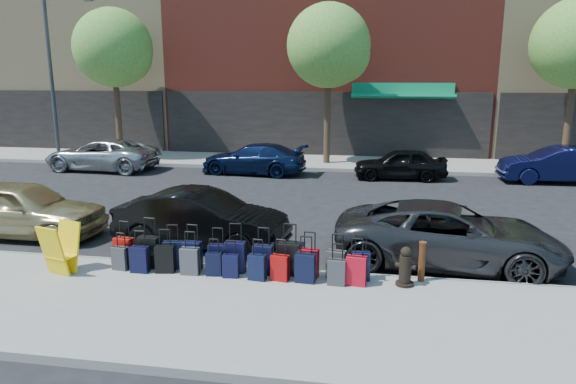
% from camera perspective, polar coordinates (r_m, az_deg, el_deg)
% --- Properties ---
extents(ground, '(120.00, 120.00, 0.00)m').
position_cam_1_polar(ground, '(15.43, -0.89, -2.90)').
color(ground, black).
rests_on(ground, ground).
extents(sidewalk_near, '(60.00, 4.00, 0.15)m').
position_cam_1_polar(sidewalk_near, '(9.47, -8.22, -12.90)').
color(sidewalk_near, gray).
rests_on(sidewalk_near, ground).
extents(sidewalk_far, '(60.00, 4.00, 0.15)m').
position_cam_1_polar(sidewalk_far, '(25.09, 3.26, 3.33)').
color(sidewalk_far, gray).
rests_on(sidewalk_far, ground).
extents(curb_near, '(60.00, 0.08, 0.15)m').
position_cam_1_polar(curb_near, '(11.25, -5.08, -8.57)').
color(curb_near, gray).
rests_on(curb_near, ground).
extents(curb_far, '(60.00, 0.08, 0.15)m').
position_cam_1_polar(curb_far, '(23.11, 2.71, 2.53)').
color(curb_far, gray).
rests_on(curb_far, ground).
extents(building_left, '(15.00, 12.12, 16.00)m').
position_cam_1_polar(building_left, '(37.78, -21.21, 17.70)').
color(building_left, tan).
rests_on(building_left, ground).
extents(tree_left, '(3.80, 3.80, 7.27)m').
position_cam_1_polar(tree_left, '(27.22, -18.56, 14.72)').
color(tree_left, black).
rests_on(tree_left, sidewalk_far).
extents(tree_center, '(3.80, 3.80, 7.27)m').
position_cam_1_polar(tree_center, '(24.23, 4.86, 15.64)').
color(tree_center, black).
rests_on(tree_center, sidewalk_far).
extents(streetlight, '(2.59, 0.18, 8.00)m').
position_cam_1_polar(streetlight, '(28.08, -24.56, 12.63)').
color(streetlight, '#333338').
rests_on(streetlight, sidewalk_far).
extents(suitcase_front_0, '(0.43, 0.28, 0.97)m').
position_cam_1_polar(suitcase_front_0, '(11.72, -17.74, -6.28)').
color(suitcase_front_0, '#AD0F0B').
rests_on(suitcase_front_0, sidewalk_near).
extents(suitcase_front_1, '(0.47, 0.29, 1.08)m').
position_cam_1_polar(suitcase_front_1, '(11.42, -15.13, -6.44)').
color(suitcase_front_1, black).
rests_on(suitcase_front_1, sidewalk_near).
extents(suitcase_front_2, '(0.42, 0.28, 0.95)m').
position_cam_1_polar(suitcase_front_2, '(11.26, -12.66, -6.81)').
color(suitcase_front_2, black).
rests_on(suitcase_front_2, sidewalk_near).
extents(suitcase_front_3, '(0.41, 0.25, 0.97)m').
position_cam_1_polar(suitcase_front_3, '(11.12, -10.61, -6.92)').
color(suitcase_front_3, black).
rests_on(suitcase_front_3, sidewalk_near).
extents(suitcase_front_4, '(0.40, 0.24, 0.93)m').
position_cam_1_polar(suitcase_front_4, '(10.93, -7.81, -7.24)').
color(suitcase_front_4, black).
rests_on(suitcase_front_4, sidewalk_near).
extents(suitcase_front_5, '(0.44, 0.26, 1.04)m').
position_cam_1_polar(suitcase_front_5, '(10.84, -5.88, -7.16)').
color(suitcase_front_5, black).
rests_on(suitcase_front_5, sidewalk_near).
extents(suitcase_front_6, '(0.42, 0.25, 0.98)m').
position_cam_1_polar(suitcase_front_6, '(10.69, -2.79, -7.50)').
color(suitcase_front_6, black).
rests_on(suitcase_front_6, sidewalk_near).
extents(suitcase_front_7, '(0.45, 0.25, 1.07)m').
position_cam_1_polar(suitcase_front_7, '(10.63, 0.14, -7.43)').
color(suitcase_front_7, black).
rests_on(suitcase_front_7, sidewalk_near).
extents(suitcase_front_8, '(0.41, 0.26, 0.94)m').
position_cam_1_polar(suitcase_front_8, '(10.54, 2.32, -7.87)').
color(suitcase_front_8, maroon).
rests_on(suitcase_front_8, sidewalk_near).
extents(suitcase_front_9, '(0.41, 0.28, 0.92)m').
position_cam_1_polar(suitcase_front_9, '(10.52, 5.38, -8.00)').
color(suitcase_front_9, '#36363A').
rests_on(suitcase_front_9, sidewalk_near).
extents(suitcase_front_10, '(0.40, 0.24, 0.92)m').
position_cam_1_polar(suitcase_front_10, '(10.48, 8.03, -8.13)').
color(suitcase_front_10, black).
rests_on(suitcase_front_10, sidewalk_near).
extents(suitcase_back_0, '(0.36, 0.24, 0.80)m').
position_cam_1_polar(suitcase_back_0, '(11.48, -18.11, -7.00)').
color(suitcase_back_0, '#35353A').
rests_on(suitcase_back_0, sidewalk_near).
extents(suitcase_back_1, '(0.37, 0.22, 0.89)m').
position_cam_1_polar(suitcase_back_1, '(11.21, -16.14, -7.20)').
color(suitcase_back_1, black).
rests_on(suitcase_back_1, sidewalk_near).
extents(suitcase_back_2, '(0.42, 0.29, 0.92)m').
position_cam_1_polar(suitcase_back_2, '(11.06, -13.50, -7.25)').
color(suitcase_back_2, black).
rests_on(suitcase_back_2, sidewalk_near).
extents(suitcase_back_3, '(0.39, 0.23, 0.90)m').
position_cam_1_polar(suitcase_back_3, '(10.86, -10.83, -7.54)').
color(suitcase_back_3, '#3C3C41').
rests_on(suitcase_back_3, sidewalk_near).
extents(suitcase_back_4, '(0.34, 0.22, 0.77)m').
position_cam_1_polar(suitcase_back_4, '(10.72, -8.23, -7.93)').
color(suitcase_back_4, black).
rests_on(suitcase_back_4, sidewalk_near).
extents(suitcase_back_5, '(0.34, 0.22, 0.77)m').
position_cam_1_polar(suitcase_back_5, '(10.59, -6.39, -8.15)').
color(suitcase_back_5, black).
rests_on(suitcase_back_5, sidewalk_near).
extents(suitcase_back_6, '(0.37, 0.24, 0.84)m').
position_cam_1_polar(suitcase_back_6, '(10.41, -3.45, -8.35)').
color(suitcase_back_6, black).
rests_on(suitcase_back_6, sidewalk_near).
extents(suitcase_back_7, '(0.38, 0.26, 0.84)m').
position_cam_1_polar(suitcase_back_7, '(10.37, -0.89, -8.40)').
color(suitcase_back_7, '#9D0A0A').
rests_on(suitcase_back_7, sidewalk_near).
extents(suitcase_back_8, '(0.41, 0.26, 0.94)m').
position_cam_1_polar(suitcase_back_8, '(10.28, 1.93, -8.43)').
color(suitcase_back_8, black).
rests_on(suitcase_back_8, sidewalk_near).
extents(suitcase_back_9, '(0.36, 0.23, 0.83)m').
position_cam_1_polar(suitcase_back_9, '(10.20, 5.43, -8.85)').
color(suitcase_back_9, '#353539').
rests_on(suitcase_back_9, sidewalk_near).
extents(suitcase_back_10, '(0.41, 0.27, 0.94)m').
position_cam_1_polar(suitcase_back_10, '(10.23, 7.58, -8.65)').
color(suitcase_back_10, '#B40B1D').
rests_on(suitcase_back_10, sidewalk_near).
extents(fire_hydrant, '(0.40, 0.35, 0.79)m').
position_cam_1_polar(fire_hydrant, '(10.35, 12.90, -8.19)').
color(fire_hydrant, black).
rests_on(fire_hydrant, sidewalk_near).
extents(bollard, '(0.15, 0.15, 0.81)m').
position_cam_1_polar(bollard, '(10.61, 14.66, -7.42)').
color(bollard, '#38190C').
rests_on(bollard, sidewalk_near).
extents(display_rack, '(0.74, 0.78, 1.05)m').
position_cam_1_polar(display_rack, '(11.64, -23.96, -5.82)').
color(display_rack, yellow).
rests_on(display_rack, sidewalk_near).
extents(car_near_0, '(4.41, 1.79, 1.50)m').
position_cam_1_polar(car_near_0, '(15.24, -27.51, -1.65)').
color(car_near_0, tan).
rests_on(car_near_0, ground).
extents(car_near_1, '(4.40, 1.92, 1.41)m').
position_cam_1_polar(car_near_1, '(12.87, -9.55, -3.00)').
color(car_near_1, black).
rests_on(car_near_1, ground).
extents(car_near_2, '(5.18, 2.75, 1.39)m').
position_cam_1_polar(car_near_2, '(12.04, 17.42, -4.56)').
color(car_near_2, '#302F32').
rests_on(car_near_2, ground).
extents(car_far_0, '(5.18, 2.62, 1.40)m').
position_cam_1_polar(car_far_0, '(24.71, -19.98, 3.92)').
color(car_far_0, '#B4B6BB').
rests_on(car_far_0, ground).
extents(car_far_1, '(4.71, 2.26, 1.32)m').
position_cam_1_polar(car_far_1, '(22.37, -3.85, 3.70)').
color(car_far_1, '#0C1736').
rests_on(car_far_1, ground).
extents(car_far_2, '(3.81, 1.68, 1.28)m').
position_cam_1_polar(car_far_2, '(21.65, 12.35, 3.07)').
color(car_far_2, black).
rests_on(car_far_2, ground).
extents(car_far_3, '(4.44, 1.67, 1.45)m').
position_cam_1_polar(car_far_3, '(23.04, 27.77, 2.68)').
color(car_far_3, '#0B0F34').
rests_on(car_far_3, ground).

